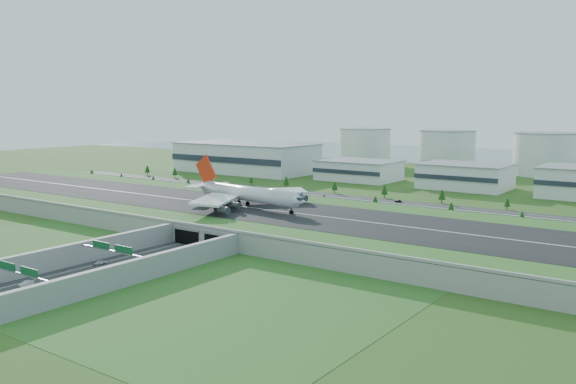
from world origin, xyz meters
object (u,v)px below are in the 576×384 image
Objects in this scene: fuel_tank_a at (365,147)px; car_4 at (187,185)px; boeing_747 at (247,193)px; car_7 at (305,192)px; car_1 at (26,283)px; car_0 at (100,262)px; car_2 at (178,262)px; car_5 at (398,201)px; car_3 at (18,309)px.

fuel_tank_a reaches higher than car_4.
car_7 is (-35.08, 102.73, -14.08)m from boeing_747.
car_7 is at bearing 96.00° from car_1.
boeing_747 reaches higher than car_0.
boeing_747 is 151.37m from car_4.
car_1 is at bearing 58.51° from car_2.
car_1 is 1.11× the size of car_5.
car_3 is 250.74m from car_7.
car_0 is at bearing -167.43° from car_4.
car_4 is (-154.74, 159.69, 0.05)m from car_2.
car_4 is at bearing -104.90° from car_5.
car_1 is at bearing -7.50° from car_7.
car_0 reaches higher than car_2.
car_0 reaches higher than car_1.
car_3 is at bearing 81.80° from car_2.
car_7 is at bearing -85.95° from car_3.
car_5 is at bearing -106.91° from car_4.
car_5 is 0.90× the size of car_7.
car_1 is at bearing -27.74° from car_5.
fuel_tank_a is 227.00m from car_4.
boeing_747 is 82.70m from car_2.
car_0 is 200.69m from car_7.
fuel_tank_a is 11.90× the size of car_4.
car_7 is (-44.84, 226.81, -0.10)m from car_1.
fuel_tank_a is 467.69m from car_3.
car_3 is 243.01m from car_5.
car_1 reaches higher than car_7.
car_7 is (-42.03, 196.24, -0.14)m from car_0.
car_2 is (29.38, -76.01, -14.10)m from boeing_747.
car_0 is at bearing -77.65° from boeing_747.
car_1 is 51.92m from car_2.
boeing_747 reaches higher than car_5.
fuel_tank_a is 10.42× the size of car_2.
boeing_747 reaches higher than car_7.
boeing_747 is at bearing -39.30° from car_5.
fuel_tank_a is 417.25m from car_0.
fuel_tank_a reaches higher than car_2.
car_3 is at bearing -51.00° from car_0.
car_2 is at bearing 49.64° from car_0.
car_7 is (90.27, 19.05, -0.03)m from car_4.
car_5 is at bearing 79.25° from car_1.
car_3 is (23.62, -45.76, -0.12)m from car_0.
car_0 is 1.03× the size of car_1.
car_7 is at bearing -71.96° from fuel_tank_a.
car_3 is 1.15× the size of car_5.
fuel_tank_a is at bearing 179.35° from car_7.
boeing_747 reaches higher than car_1.
car_5 is at bearing -56.81° from fuel_tank_a.
fuel_tank_a reaches higher than boeing_747.
car_4 is 92.26m from car_7.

